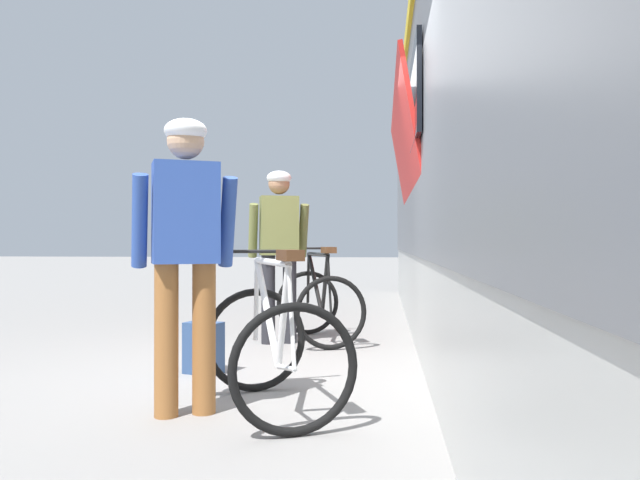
{
  "coord_description": "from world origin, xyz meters",
  "views": [
    {
      "loc": [
        0.91,
        -4.5,
        1.02
      ],
      "look_at": [
        0.35,
        0.89,
        1.05
      ],
      "focal_mm": 33.93,
      "sensor_mm": 36.0,
      "label": 1
    }
  ],
  "objects_px": {
    "cyclist_near_in_olive": "(279,240)",
    "bicycle_near_black": "(319,303)",
    "backpack_on_platform": "(204,348)",
    "cyclist_far_in_blue": "(185,238)",
    "bicycle_far_white": "(273,345)"
  },
  "relations": [
    {
      "from": "cyclist_near_in_olive",
      "to": "bicycle_near_black",
      "type": "distance_m",
      "value": 0.77
    },
    {
      "from": "backpack_on_platform",
      "to": "cyclist_near_in_olive",
      "type": "bearing_deg",
      "value": 94.37
    },
    {
      "from": "cyclist_far_in_blue",
      "to": "bicycle_far_white",
      "type": "relative_size",
      "value": 1.39
    },
    {
      "from": "cyclist_far_in_blue",
      "to": "bicycle_near_black",
      "type": "bearing_deg",
      "value": 79.5
    },
    {
      "from": "cyclist_far_in_blue",
      "to": "backpack_on_platform",
      "type": "xyz_separation_m",
      "value": [
        -0.23,
        1.13,
        -0.85
      ]
    },
    {
      "from": "cyclist_far_in_blue",
      "to": "bicycle_far_white",
      "type": "xyz_separation_m",
      "value": [
        0.5,
        0.12,
        -0.65
      ]
    },
    {
      "from": "bicycle_near_black",
      "to": "bicycle_far_white",
      "type": "xyz_separation_m",
      "value": [
        -0.0,
        -2.61,
        0.0
      ]
    },
    {
      "from": "cyclist_near_in_olive",
      "to": "cyclist_far_in_blue",
      "type": "distance_m",
      "value": 2.6
    },
    {
      "from": "bicycle_near_black",
      "to": "bicycle_far_white",
      "type": "relative_size",
      "value": 0.99
    },
    {
      "from": "bicycle_far_white",
      "to": "backpack_on_platform",
      "type": "height_order",
      "value": "bicycle_far_white"
    },
    {
      "from": "bicycle_near_black",
      "to": "backpack_on_platform",
      "type": "xyz_separation_m",
      "value": [
        -0.74,
        -1.6,
        -0.2
      ]
    },
    {
      "from": "cyclist_near_in_olive",
      "to": "bicycle_near_black",
      "type": "bearing_deg",
      "value": 18.71
    },
    {
      "from": "cyclist_near_in_olive",
      "to": "backpack_on_platform",
      "type": "distance_m",
      "value": 1.74
    },
    {
      "from": "bicycle_far_white",
      "to": "backpack_on_platform",
      "type": "xyz_separation_m",
      "value": [
        -0.74,
        1.01,
        -0.2
      ]
    },
    {
      "from": "cyclist_near_in_olive",
      "to": "backpack_on_platform",
      "type": "relative_size",
      "value": 4.4
    }
  ]
}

